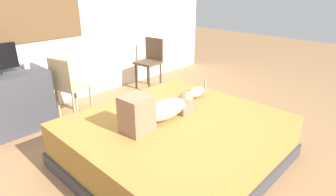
# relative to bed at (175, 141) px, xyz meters

# --- Properties ---
(ground_plane) EXTENTS (16.00, 16.00, 0.00)m
(ground_plane) POSITION_rel_bed_xyz_m (-0.08, -0.14, -0.23)
(ground_plane) COLOR olive
(back_wall_with_window) EXTENTS (6.40, 0.14, 2.90)m
(back_wall_with_window) POSITION_rel_bed_xyz_m (-0.09, 2.32, 1.22)
(back_wall_with_window) COLOR silver
(back_wall_with_window) RESTS_ON ground
(bed) EXTENTS (1.98, 1.82, 0.47)m
(bed) POSITION_rel_bed_xyz_m (0.00, 0.00, 0.00)
(bed) COLOR #38383D
(bed) RESTS_ON ground
(person_lying) EXTENTS (0.94, 0.30, 0.34)m
(person_lying) POSITION_rel_bed_xyz_m (-0.12, 0.12, 0.35)
(person_lying) COLOR #CCB299
(person_lying) RESTS_ON bed
(cat) EXTENTS (0.36, 0.13, 0.21)m
(cat) POSITION_rel_bed_xyz_m (0.59, 0.22, 0.31)
(cat) COLOR gray
(cat) RESTS_ON bed
(desk) EXTENTS (0.90, 0.56, 0.74)m
(desk) POSITION_rel_bed_xyz_m (-0.91, 1.92, 0.14)
(desk) COLOR #38383D
(desk) RESTS_ON ground
(cup) EXTENTS (0.07, 0.07, 0.08)m
(cup) POSITION_rel_bed_xyz_m (-0.63, 1.94, 0.55)
(cup) COLOR white
(cup) RESTS_ON desk
(chair_by_desk) EXTENTS (0.46, 0.46, 0.86)m
(chair_by_desk) POSITION_rel_bed_xyz_m (-0.26, 1.66, 0.28)
(chair_by_desk) COLOR tan
(chair_by_desk) RESTS_ON ground
(chair_spare) EXTENTS (0.41, 0.41, 0.86)m
(chair_spare) POSITION_rel_bed_xyz_m (1.38, 1.84, 0.28)
(chair_spare) COLOR #4C3828
(chair_spare) RESTS_ON ground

